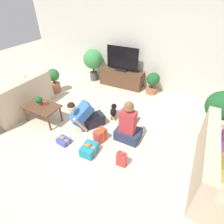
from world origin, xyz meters
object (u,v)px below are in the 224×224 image
gift_box_c (100,135)px  tv_console (122,78)px  person_kneeling (86,116)px  gift_bag_a (121,159)px  tv (122,60)px  potted_plant_corner_left (54,79)px  dog (114,110)px  gift_box_a (64,141)px  sofa_left (17,100)px  sofa_right (223,168)px  potted_plant_back_left (93,60)px  coffee_table (42,108)px  gift_box_b (89,149)px  potted_plant_back_right (153,82)px  mug (45,103)px  tabletop_plant (39,100)px  potted_plant_corner_right (221,108)px  person_sitting (128,126)px

gift_box_c → tv_console: bearing=104.8°
person_kneeling → gift_bag_a: (1.18, -0.62, -0.19)m
tv → gift_box_c: (0.69, -2.61, -0.72)m
potted_plant_corner_left → dog: 2.27m
person_kneeling → gift_box_a: bearing=-69.7°
sofa_left → gift_box_c: bearing=89.8°
sofa_right → potted_plant_back_left: 4.74m
coffee_table → tv: tv is taller
sofa_right → potted_plant_back_left: size_ratio=1.68×
potted_plant_corner_left → tv_console: bearing=39.0°
gift_box_a → gift_box_b: (0.65, 0.01, 0.04)m
potted_plant_back_right → gift_box_a: size_ratio=2.36×
gift_box_c → gift_bag_a: bearing=-29.4°
person_kneeling → tv_console: bearing=127.8°
tv → gift_box_b: bearing=-77.4°
sofa_right → potted_plant_corner_left: bearing=75.9°
sofa_right → dog: 2.54m
potted_plant_corner_left → person_kneeling: 2.12m
mug → tabletop_plant: (-0.11, -0.07, 0.08)m
gift_box_b → dog: bearing=95.3°
tv → potted_plant_corner_right: (2.82, -1.26, -0.19)m
tv → dog: 1.92m
potted_plant_corner_right → gift_box_b: (-2.14, -1.77, -0.58)m
potted_plant_back_left → gift_box_a: (1.10, -2.99, -0.65)m
potted_plant_corner_right → gift_bag_a: 2.32m
gift_box_b → mug: size_ratio=2.91×
coffee_table → potted_plant_back_left: potted_plant_back_left is taller
gift_box_c → tabletop_plant: bearing=-179.5°
potted_plant_corner_right → dog: 2.36m
dog → gift_box_b: bearing=73.0°
sofa_left → potted_plant_corner_right: potted_plant_corner_right is taller
potted_plant_corner_left → potted_plant_back_right: potted_plant_corner_left is taller
coffee_table → potted_plant_corner_right: size_ratio=0.84×
person_sitting → tabletop_plant: size_ratio=4.38×
person_kneeling → mug: person_kneeling is taller
potted_plant_corner_right → gift_box_a: 3.36m
coffee_table → gift_bag_a: bearing=-8.6°
person_sitting → potted_plant_corner_left: bearing=-17.1°
dog → mug: (-1.39, -0.85, 0.30)m
tv_console → tv: (0.00, 0.00, 0.61)m
sofa_right → tv_console: 3.89m
mug → sofa_right: bearing=0.7°
sofa_left → potted_plant_corner_left: sofa_left is taller
person_sitting → gift_bag_a: person_sitting is taller
potted_plant_back_right → person_kneeling: size_ratio=0.81×
mug → sofa_left: bearing=-177.4°
person_kneeling → mug: 1.04m
tabletop_plant → tv: bearing=70.3°
gift_box_a → mug: bearing=151.2°
coffee_table → gift_bag_a: 2.29m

